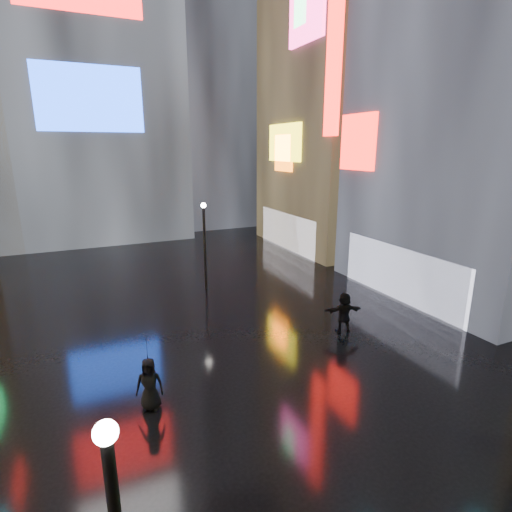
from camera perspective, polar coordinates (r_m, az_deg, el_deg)
ground at (r=21.19m, az=-9.09°, el=-7.92°), size 140.00×140.00×0.00m
building_right_mid at (r=27.13m, az=31.21°, el=27.58°), size 10.28×13.70×30.00m
building_right_far at (r=36.13m, az=12.39°, el=23.98°), size 10.28×12.00×28.00m
tower_flank_right at (r=47.81m, az=-7.86°, el=25.59°), size 12.00×12.00×34.00m
lamp_far at (r=23.75m, az=-7.35°, el=2.15°), size 0.30×0.30×5.20m
pedestrian_4 at (r=13.92m, az=-14.97°, el=-17.28°), size 1.01×0.83×1.78m
pedestrian_5 at (r=18.93m, az=12.46°, el=-7.87°), size 1.85×0.98×1.90m
umbrella_2 at (r=13.28m, az=-15.36°, el=-12.45°), size 1.25×1.26×0.86m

